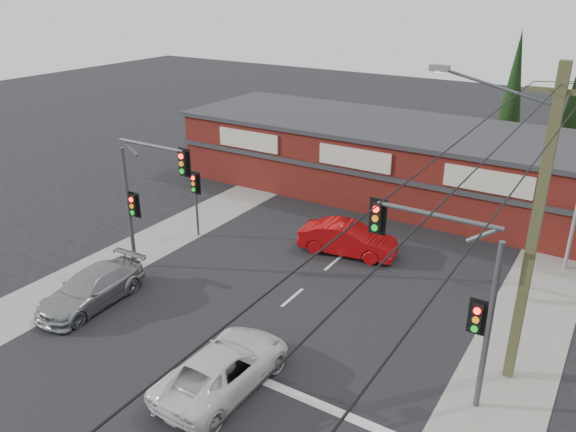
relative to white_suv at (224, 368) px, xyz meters
The scene contains 16 objects.
ground 2.62m from the white_suv, 112.67° to the left, with size 120.00×120.00×0.00m, color black.
road_strip 7.43m from the white_suv, 97.56° to the left, with size 14.00×70.00×0.01m, color black.
verge_left 12.00m from the white_suv, 142.27° to the left, with size 3.00×70.00×0.02m, color gray.
verge_right 10.53m from the white_suv, 44.24° to the left, with size 3.00×70.00×0.02m, color gray.
stop_line 2.74m from the white_suv, 18.17° to the left, with size 6.50×0.35×0.01m, color silver.
white_suv is the anchor object (origin of this frame).
silver_suv 7.56m from the white_suv, behind, with size 1.91×4.71×1.37m, color #939698.
red_sedan 10.55m from the white_suv, 94.79° to the left, with size 1.59×4.55×1.50m, color #9A090B.
lane_dashes 7.57m from the white_suv, 97.41° to the left, with size 0.12×47.90×0.01m.
shop_building 19.47m from the white_suv, 95.82° to the left, with size 27.30×8.40×4.22m.
conifer_near 26.88m from the white_suv, 84.52° to the left, with size 1.80×1.80×9.25m.
traffic_mast_left 9.17m from the white_suv, 149.65° to the left, with size 3.77×0.27×5.97m.
traffic_mast_right 7.51m from the white_suv, 29.51° to the left, with size 3.96×0.27×5.97m.
pedestal_signal 11.80m from the white_suv, 134.44° to the left, with size 0.55×0.27×3.38m.
utility_pole 10.25m from the white_suv, 35.73° to the left, with size 4.38×0.59×10.00m.
power_lines 11.22m from the white_suv, ahead, with size 2.01×29.00×1.22m.
Camera 1 is at (10.30, -13.42, 11.90)m, focal length 35.00 mm.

